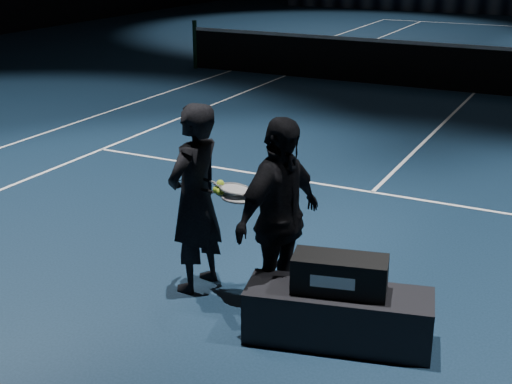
% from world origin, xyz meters
% --- Properties ---
extents(floor, '(36.00, 36.00, 0.00)m').
position_xyz_m(floor, '(0.00, 0.00, 0.00)').
color(floor, black).
rests_on(floor, ground).
extents(court_lines, '(10.98, 23.78, 0.01)m').
position_xyz_m(court_lines, '(0.00, 0.00, 0.00)').
color(court_lines, white).
rests_on(court_lines, floor).
extents(net_post_left, '(0.10, 0.10, 1.10)m').
position_xyz_m(net_post_left, '(-6.40, 0.00, 0.55)').
color(net_post_left, black).
rests_on(net_post_left, floor).
extents(net_mesh, '(12.80, 0.02, 0.86)m').
position_xyz_m(net_mesh, '(0.00, 0.00, 0.45)').
color(net_mesh, black).
rests_on(net_mesh, floor).
extents(net_tape, '(12.80, 0.03, 0.07)m').
position_xyz_m(net_tape, '(0.00, 0.00, 0.92)').
color(net_tape, white).
rests_on(net_tape, net_mesh).
extents(player_bench, '(1.48, 0.78, 0.42)m').
position_xyz_m(player_bench, '(0.80, -9.75, 0.21)').
color(player_bench, black).
rests_on(player_bench, floor).
extents(racket_bag, '(0.76, 0.46, 0.28)m').
position_xyz_m(racket_bag, '(0.80, -9.75, 0.56)').
color(racket_bag, black).
rests_on(racket_bag, player_bench).
extents(bag_signature, '(0.32, 0.08, 0.09)m').
position_xyz_m(bag_signature, '(0.80, -9.90, 0.56)').
color(bag_signature, white).
rests_on(bag_signature, racket_bag).
extents(player_a, '(0.47, 0.65, 1.67)m').
position_xyz_m(player_a, '(-0.63, -9.46, 0.83)').
color(player_a, black).
rests_on(player_a, floor).
extents(player_b, '(0.62, 1.04, 1.67)m').
position_xyz_m(player_b, '(0.21, -9.57, 0.83)').
color(player_b, black).
rests_on(player_b, floor).
extents(racket_lower, '(0.70, 0.30, 0.03)m').
position_xyz_m(racket_lower, '(-0.18, -9.52, 0.93)').
color(racket_lower, black).
rests_on(racket_lower, player_a).
extents(racket_upper, '(0.69, 0.26, 0.10)m').
position_xyz_m(racket_upper, '(-0.23, -9.47, 0.99)').
color(racket_upper, black).
rests_on(racket_upper, player_b).
extents(tennis_balls, '(0.12, 0.10, 0.12)m').
position_xyz_m(tennis_balls, '(-0.37, -9.49, 0.97)').
color(tennis_balls, '#C7E430').
rests_on(tennis_balls, racket_upper).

